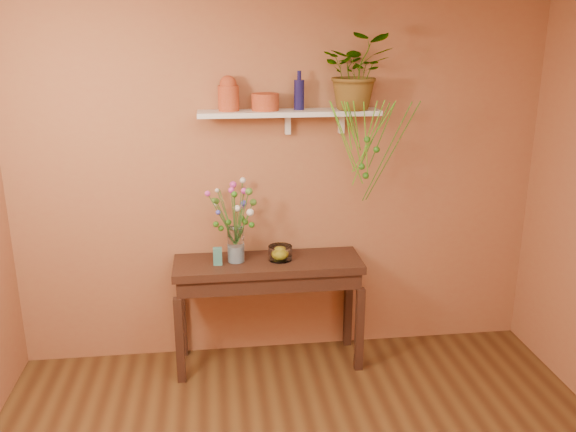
# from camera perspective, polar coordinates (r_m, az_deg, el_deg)

# --- Properties ---
(room) EXTENTS (4.04, 4.04, 2.70)m
(room) POSITION_cam_1_polar(r_m,az_deg,el_deg) (2.69, 4.19, -7.61)
(room) COLOR #543619
(room) RESTS_ON ground
(sideboard) EXTENTS (1.39, 0.45, 0.85)m
(sideboard) POSITION_cam_1_polar(r_m,az_deg,el_deg) (4.51, -1.90, -5.71)
(sideboard) COLOR #3D2318
(sideboard) RESTS_ON ground
(wall_shelf) EXTENTS (1.30, 0.24, 0.19)m
(wall_shelf) POSITION_cam_1_polar(r_m,az_deg,el_deg) (4.34, 0.26, 9.73)
(wall_shelf) COLOR white
(wall_shelf) RESTS_ON room
(terracotta_jug) EXTENTS (0.15, 0.15, 0.25)m
(terracotta_jug) POSITION_cam_1_polar(r_m,az_deg,el_deg) (4.30, -5.68, 11.46)
(terracotta_jug) COLOR #B0432C
(terracotta_jug) RESTS_ON wall_shelf
(terracotta_pot) EXTENTS (0.25, 0.25, 0.12)m
(terracotta_pot) POSITION_cam_1_polar(r_m,az_deg,el_deg) (4.32, -2.18, 10.77)
(terracotta_pot) COLOR #B0432C
(terracotta_pot) RESTS_ON wall_shelf
(blue_bottle) EXTENTS (0.09, 0.09, 0.27)m
(blue_bottle) POSITION_cam_1_polar(r_m,az_deg,el_deg) (4.35, 1.06, 11.52)
(blue_bottle) COLOR #151344
(blue_bottle) RESTS_ON wall_shelf
(spider_plant) EXTENTS (0.54, 0.49, 0.53)m
(spider_plant) POSITION_cam_1_polar(r_m,az_deg,el_deg) (4.37, 6.56, 13.47)
(spider_plant) COLOR #2A6816
(spider_plant) RESTS_ON wall_shelf
(plant_fronds) EXTENTS (0.63, 0.26, 0.73)m
(plant_fronds) POSITION_cam_1_polar(r_m,az_deg,el_deg) (4.29, 7.53, 6.42)
(plant_fronds) COLOR #2A6816
(plant_fronds) RESTS_ON wall_shelf
(glass_vase) EXTENTS (0.12, 0.12, 0.26)m
(glass_vase) POSITION_cam_1_polar(r_m,az_deg,el_deg) (4.43, -4.97, -2.98)
(glass_vase) COLOR white
(glass_vase) RESTS_ON sideboard
(bouquet) EXTENTS (0.37, 0.49, 0.47)m
(bouquet) POSITION_cam_1_polar(r_m,az_deg,el_deg) (4.33, -5.01, 0.98)
(bouquet) COLOR #386B28
(bouquet) RESTS_ON glass_vase
(glass_bowl) EXTENTS (0.18, 0.18, 0.11)m
(glass_bowl) POSITION_cam_1_polar(r_m,az_deg,el_deg) (4.47, -0.74, -3.58)
(glass_bowl) COLOR white
(glass_bowl) RESTS_ON sideboard
(lemon) EXTENTS (0.09, 0.09, 0.09)m
(lemon) POSITION_cam_1_polar(r_m,az_deg,el_deg) (4.47, -0.76, -3.59)
(lemon) COLOR #FFF436
(lemon) RESTS_ON glass_bowl
(carton) EXTENTS (0.06, 0.05, 0.13)m
(carton) POSITION_cam_1_polar(r_m,az_deg,el_deg) (4.40, -6.70, -3.83)
(carton) COLOR teal
(carton) RESTS_ON sideboard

